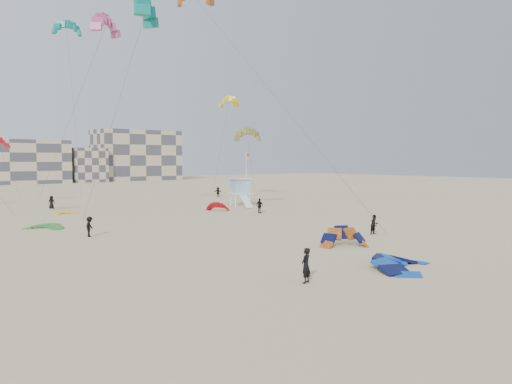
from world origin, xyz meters
TOP-DOWN VIEW (x-y plane):
  - ground at (0.00, 0.00)m, footprint 320.00×320.00m
  - kite_ground_blue at (4.52, -2.08)m, footprint 6.92×7.03m
  - kite_ground_orange at (7.44, 5.14)m, footprint 4.82×4.82m
  - kite_ground_green at (-7.17, 29.29)m, footprint 5.04×5.02m
  - kite_ground_red_far at (15.13, 33.23)m, footprint 4.27×4.25m
  - kite_ground_yellow at (-1.44, 41.37)m, footprint 3.04×3.19m
  - kitesurfer_main at (-2.55, -1.02)m, footprint 0.79×0.65m
  - kitesurfer_b at (14.19, 7.70)m, footprint 0.83×0.65m
  - kitesurfer_c at (-5.68, 21.67)m, footprint 1.20×1.25m
  - kitesurfer_d at (17.22, 27.34)m, footprint 0.59×1.11m
  - kitesurfer_e at (-0.91, 48.77)m, footprint 0.87×0.58m
  - kitesurfer_f at (28.60, 53.17)m, footprint 0.96×1.67m
  - kite_fly_teal_a at (-0.60, 20.98)m, footprint 7.71×6.73m
  - kite_fly_pink at (1.95, 36.36)m, footprint 7.44×15.20m
  - kite_fly_olive at (19.38, 32.54)m, footprint 4.48×5.02m
  - kite_fly_yellow at (25.89, 45.96)m, footprint 4.49×10.29m
  - kite_fly_teal_b at (6.03, 62.28)m, footprint 5.05×8.75m
  - lifeguard_tower_near at (21.01, 36.36)m, footprint 3.49×5.79m
  - flagpole at (22.68, 37.16)m, footprint 0.62×0.10m
  - condo_mid at (10.00, 130.00)m, footprint 32.00×16.00m
  - condo_east at (50.00, 132.00)m, footprint 26.00×14.00m
  - condo_fill_right at (32.00, 128.00)m, footprint 10.00×10.00m

SIDE VIEW (x-z plane):
  - ground at x=0.00m, z-range 0.00..0.00m
  - kite_ground_blue at x=4.52m, z-range -1.26..1.26m
  - kite_ground_orange at x=7.44m, z-range -1.82..1.82m
  - kite_ground_green at x=-7.17m, z-range -0.62..0.62m
  - kite_ground_red_far at x=15.13m, z-range -1.53..1.53m
  - kite_ground_yellow at x=-1.44m, z-range -0.48..0.48m
  - kitesurfer_b at x=14.19m, z-range 0.00..1.70m
  - kitesurfer_c at x=-5.68m, z-range 0.00..1.71m
  - kitesurfer_f at x=28.60m, z-range 0.00..1.72m
  - kitesurfer_e at x=-0.91m, z-range 0.00..1.74m
  - kitesurfer_d at x=17.22m, z-range 0.00..1.81m
  - kitesurfer_main at x=-2.55m, z-range 0.00..1.86m
  - lifeguard_tower_near at x=21.01m, z-range -0.02..3.93m
  - flagpole at x=22.68m, z-range 0.20..7.86m
  - condo_fill_right at x=32.00m, z-range 0.00..10.00m
  - condo_mid at x=10.00m, z-range 0.00..12.00m
  - condo_east at x=50.00m, z-range 0.00..16.00m
  - kite_fly_olive at x=19.38m, z-range 4.71..14.51m
  - kite_fly_yellow at x=25.89m, z-range 7.67..23.50m
  - kite_fly_teal_a at x=-0.60m, z-range 9.45..29.23m
  - kite_fly_pink at x=1.95m, z-range 10.60..32.60m
  - kite_fly_teal_b at x=6.03m, z-range 13.37..41.04m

